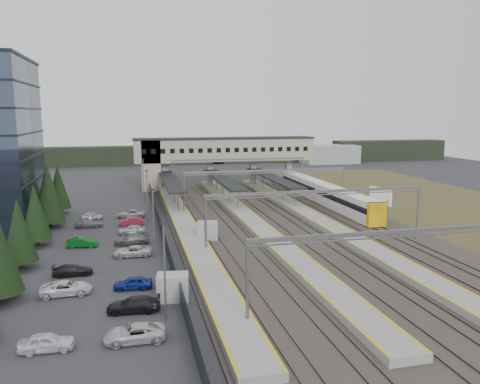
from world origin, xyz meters
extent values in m
plane|color=#2B2B2D|center=(0.00, 0.00, 0.00)|extent=(220.00, 220.00, 0.00)
cylinder|color=black|center=(-22.00, -9.00, 0.60)|extent=(0.44, 0.44, 1.20)
cone|color=black|center=(-22.00, -9.00, 4.40)|extent=(3.54, 3.54, 6.80)
cylinder|color=black|center=(-22.00, 0.00, 0.60)|extent=(0.44, 0.44, 1.20)
cone|color=black|center=(-22.00, 0.00, 4.50)|extent=(3.64, 3.64, 7.00)
cylinder|color=black|center=(-22.00, 10.00, 0.60)|extent=(0.44, 0.44, 1.20)
cone|color=black|center=(-22.00, 10.00, 5.25)|extent=(4.42, 4.42, 8.50)
cylinder|color=black|center=(-22.00, 20.00, 0.60)|extent=(0.44, 0.44, 1.20)
cone|color=black|center=(-22.00, 20.00, 4.60)|extent=(3.74, 3.74, 7.20)
imported|color=silver|center=(-16.50, -28.00, 0.64)|extent=(3.81, 1.60, 1.29)
imported|color=silver|center=(-16.50, -17.40, 0.64)|extent=(4.70, 2.35, 1.28)
imported|color=black|center=(-16.50, -12.10, 0.58)|extent=(4.04, 1.78, 1.15)
imported|color=#0A5214|center=(-16.50, -1.50, 0.62)|extent=(3.89, 1.69, 1.25)
imported|color=slate|center=(-16.50, 9.10, 0.57)|extent=(3.93, 1.63, 1.14)
imported|color=#B6B7BC|center=(-16.50, 14.40, 0.57)|extent=(3.43, 1.56, 1.14)
imported|color=silver|center=(-10.50, -28.00, 0.62)|extent=(4.52, 2.13, 1.25)
imported|color=black|center=(-10.50, -22.70, 0.64)|extent=(4.59, 2.24, 1.29)
imported|color=navy|center=(-10.50, -17.40, 0.62)|extent=(3.74, 1.77, 1.23)
imported|color=#BDBDBD|center=(-10.50, -6.80, 0.61)|extent=(4.51, 2.26, 1.23)
imported|color=#525559|center=(-10.50, -1.50, 0.64)|extent=(4.54, 2.15, 1.28)
imported|color=#B8B8BE|center=(-10.50, 3.80, 0.62)|extent=(3.77, 1.77, 1.25)
imported|color=maroon|center=(-10.50, 9.10, 0.60)|extent=(3.67, 1.32, 1.21)
imported|color=#A4A5AA|center=(-10.50, 14.40, 0.63)|extent=(4.69, 2.44, 1.26)
cylinder|color=slate|center=(-8.00, -25.00, 4.00)|extent=(0.16, 0.16, 8.00)
cube|color=black|center=(-8.00, -25.00, 8.00)|extent=(0.50, 0.25, 0.15)
cylinder|color=slate|center=(-8.00, -8.00, 4.00)|extent=(0.16, 0.16, 8.00)
cube|color=black|center=(-8.00, -8.00, 8.00)|extent=(0.50, 0.25, 0.15)
cylinder|color=slate|center=(-8.00, 10.00, 4.00)|extent=(0.16, 0.16, 8.00)
cube|color=black|center=(-8.00, 10.00, 8.00)|extent=(0.50, 0.25, 0.15)
cylinder|color=slate|center=(-8.00, 28.00, 4.00)|extent=(0.16, 0.16, 8.00)
cube|color=black|center=(-8.00, 28.00, 8.00)|extent=(0.50, 0.25, 0.15)
cube|color=#26282B|center=(-6.50, 5.00, 1.00)|extent=(0.08, 90.00, 2.00)
cube|color=#9DA0A2|center=(-7.05, -20.78, 1.16)|extent=(3.02, 2.38, 2.32)
cube|color=#9DA0A2|center=(-0.80, -1.85, 1.22)|extent=(2.98, 2.62, 2.44)
cube|color=#363029|center=(12.00, 5.00, 0.10)|extent=(34.00, 90.00, 0.20)
cube|color=#59544C|center=(-0.72, 5.00, 0.28)|extent=(0.08, 90.00, 0.14)
cube|color=#59544C|center=(0.72, 5.00, 0.28)|extent=(0.08, 90.00, 0.14)
cube|color=#59544C|center=(3.28, 5.00, 0.28)|extent=(0.08, 90.00, 0.14)
cube|color=#59544C|center=(4.72, 5.00, 0.28)|extent=(0.08, 90.00, 0.14)
cube|color=#59544C|center=(9.28, 5.00, 0.28)|extent=(0.08, 90.00, 0.14)
cube|color=#59544C|center=(10.72, 5.00, 0.28)|extent=(0.08, 90.00, 0.14)
cube|color=#59544C|center=(13.28, 5.00, 0.28)|extent=(0.08, 90.00, 0.14)
cube|color=#59544C|center=(14.72, 5.00, 0.28)|extent=(0.08, 90.00, 0.14)
cube|color=#59544C|center=(19.28, 5.00, 0.28)|extent=(0.08, 90.00, 0.14)
cube|color=#59544C|center=(20.72, 5.00, 0.28)|extent=(0.08, 90.00, 0.14)
cube|color=#59544C|center=(23.28, 5.00, 0.28)|extent=(0.08, 90.00, 0.14)
cube|color=#59544C|center=(24.72, 5.00, 0.28)|extent=(0.08, 90.00, 0.14)
cube|color=gray|center=(-3.00, 5.00, 0.45)|extent=(3.20, 82.00, 0.90)
cube|color=gold|center=(-4.45, 5.00, 0.91)|extent=(0.25, 82.00, 0.02)
cube|color=gold|center=(-1.55, 5.00, 0.91)|extent=(0.25, 82.00, 0.02)
cube|color=gray|center=(7.00, 5.00, 0.45)|extent=(3.20, 82.00, 0.90)
cube|color=gold|center=(5.55, 5.00, 0.91)|extent=(0.25, 82.00, 0.02)
cube|color=gold|center=(8.45, 5.00, 0.91)|extent=(0.25, 82.00, 0.02)
cube|color=gray|center=(17.00, 5.00, 0.45)|extent=(3.20, 82.00, 0.90)
cube|color=gold|center=(15.55, 5.00, 0.91)|extent=(0.25, 82.00, 0.02)
cube|color=gold|center=(18.45, 5.00, 0.91)|extent=(0.25, 82.00, 0.02)
cube|color=black|center=(-3.00, 27.00, 4.00)|extent=(3.00, 30.00, 0.25)
cube|color=slate|center=(-3.00, 27.00, 3.85)|extent=(3.10, 30.00, 0.12)
cylinder|color=slate|center=(-3.00, 14.00, 2.40)|extent=(0.20, 0.20, 3.10)
cylinder|color=slate|center=(-3.00, 20.50, 2.40)|extent=(0.20, 0.20, 3.10)
cylinder|color=slate|center=(-3.00, 27.00, 2.40)|extent=(0.20, 0.20, 3.10)
cylinder|color=slate|center=(-3.00, 33.50, 2.40)|extent=(0.20, 0.20, 3.10)
cylinder|color=slate|center=(-3.00, 40.00, 2.40)|extent=(0.20, 0.20, 3.10)
cube|color=black|center=(7.00, 27.00, 4.00)|extent=(3.00, 30.00, 0.25)
cube|color=slate|center=(7.00, 27.00, 3.85)|extent=(3.10, 30.00, 0.12)
cylinder|color=slate|center=(7.00, 14.00, 2.40)|extent=(0.20, 0.20, 3.10)
cylinder|color=slate|center=(7.00, 20.50, 2.40)|extent=(0.20, 0.20, 3.10)
cylinder|color=slate|center=(7.00, 27.00, 2.40)|extent=(0.20, 0.20, 3.10)
cylinder|color=slate|center=(7.00, 33.50, 2.40)|extent=(0.20, 0.20, 3.10)
cylinder|color=slate|center=(7.00, 40.00, 2.40)|extent=(0.20, 0.20, 3.10)
cube|color=black|center=(17.00, 27.00, 4.00)|extent=(3.00, 30.00, 0.25)
cube|color=slate|center=(17.00, 27.00, 3.85)|extent=(3.10, 30.00, 0.12)
cylinder|color=slate|center=(17.00, 14.00, 2.40)|extent=(0.20, 0.20, 3.10)
cylinder|color=slate|center=(17.00, 20.50, 2.40)|extent=(0.20, 0.20, 3.10)
cylinder|color=slate|center=(17.00, 27.00, 2.40)|extent=(0.20, 0.20, 3.10)
cylinder|color=slate|center=(17.00, 33.50, 2.40)|extent=(0.20, 0.20, 3.10)
cylinder|color=slate|center=(17.00, 40.00, 2.40)|extent=(0.20, 0.20, 3.10)
cube|color=#A39B82|center=(10.50, 42.00, 8.50)|extent=(40.00, 6.00, 5.00)
cube|color=black|center=(10.50, 42.00, 11.05)|extent=(40.40, 6.40, 0.30)
cube|color=#A39B82|center=(-6.00, 42.00, 5.50)|extent=(4.00, 6.00, 11.00)
cube|color=black|center=(-7.50, 38.98, 8.60)|extent=(1.00, 0.06, 1.00)
cube|color=black|center=(-5.50, 38.98, 8.60)|extent=(1.00, 0.06, 1.00)
cube|color=black|center=(-3.50, 38.98, 8.60)|extent=(1.00, 0.06, 1.00)
cube|color=black|center=(-1.50, 38.98, 8.60)|extent=(1.00, 0.06, 1.00)
cube|color=black|center=(0.50, 38.98, 8.60)|extent=(1.00, 0.06, 1.00)
cube|color=black|center=(2.50, 38.98, 8.60)|extent=(1.00, 0.06, 1.00)
cube|color=black|center=(4.50, 38.98, 8.60)|extent=(1.00, 0.06, 1.00)
cube|color=black|center=(6.50, 38.98, 8.60)|extent=(1.00, 0.06, 1.00)
cube|color=black|center=(8.50, 38.98, 8.60)|extent=(1.00, 0.06, 1.00)
cube|color=black|center=(10.50, 38.98, 8.60)|extent=(1.00, 0.06, 1.00)
cube|color=black|center=(12.50, 38.98, 8.60)|extent=(1.00, 0.06, 1.00)
cube|color=black|center=(14.50, 38.98, 8.60)|extent=(1.00, 0.06, 1.00)
cube|color=black|center=(16.50, 38.98, 8.60)|extent=(1.00, 0.06, 1.00)
cube|color=black|center=(18.50, 38.98, 8.60)|extent=(1.00, 0.06, 1.00)
cube|color=black|center=(20.50, 38.98, 8.60)|extent=(1.00, 0.06, 1.00)
cube|color=black|center=(22.50, 38.98, 8.60)|extent=(1.00, 0.06, 1.00)
cube|color=black|center=(24.50, 38.98, 8.60)|extent=(1.00, 0.06, 1.00)
cube|color=black|center=(26.50, 38.98, 8.60)|extent=(1.00, 0.06, 1.00)
cube|color=black|center=(28.50, 38.98, 8.60)|extent=(1.00, 0.06, 1.00)
cube|color=gray|center=(-4.50, 42.00, 3.00)|extent=(1.20, 1.60, 6.00)
cube|color=gray|center=(-3.00, 42.00, 3.00)|extent=(1.20, 1.60, 6.00)
cube|color=gray|center=(7.00, 42.00, 3.00)|extent=(1.20, 1.60, 6.00)
cube|color=gray|center=(17.00, 42.00, 3.00)|extent=(1.20, 1.60, 6.00)
cube|color=gray|center=(25.50, 42.00, 3.00)|extent=(1.20, 1.60, 6.00)
cylinder|color=slate|center=(-2.00, -28.00, 3.50)|extent=(0.28, 0.28, 7.00)
cube|color=slate|center=(12.00, -28.00, 7.00)|extent=(28.40, 0.25, 0.35)
cube|color=slate|center=(12.00, -28.00, 6.60)|extent=(28.40, 0.12, 0.12)
cylinder|color=slate|center=(-2.00, -8.00, 3.50)|extent=(0.28, 0.28, 7.00)
cylinder|color=slate|center=(26.00, -8.00, 3.50)|extent=(0.28, 0.28, 7.00)
cube|color=slate|center=(12.00, -8.00, 7.00)|extent=(28.40, 0.25, 0.35)
cube|color=slate|center=(12.00, -8.00, 6.60)|extent=(28.40, 0.12, 0.12)
cylinder|color=slate|center=(-2.00, 14.00, 3.50)|extent=(0.28, 0.28, 7.00)
cylinder|color=slate|center=(26.00, 14.00, 3.50)|extent=(0.28, 0.28, 7.00)
cube|color=slate|center=(12.00, 14.00, 7.00)|extent=(28.40, 0.25, 0.35)
cube|color=slate|center=(12.00, 14.00, 6.60)|extent=(28.40, 0.12, 0.12)
cylinder|color=slate|center=(-2.00, 34.00, 3.50)|extent=(0.28, 0.28, 7.00)
cylinder|color=slate|center=(26.00, 34.00, 3.50)|extent=(0.28, 0.28, 7.00)
cube|color=slate|center=(12.00, 34.00, 7.00)|extent=(28.40, 0.25, 0.35)
cube|color=slate|center=(12.00, 34.00, 6.60)|extent=(28.40, 0.12, 0.12)
cube|color=white|center=(24.00, 8.23, 2.05)|extent=(2.74, 18.97, 3.52)
cube|color=black|center=(24.00, 8.23, 2.45)|extent=(2.80, 18.37, 0.88)
cube|color=slate|center=(24.00, 8.23, 0.54)|extent=(2.35, 17.57, 0.49)
cube|color=white|center=(24.00, 27.80, 2.05)|extent=(2.74, 18.97, 3.52)
cube|color=black|center=(24.00, 27.80, 2.45)|extent=(2.80, 18.37, 0.88)
cube|color=slate|center=(24.00, 27.80, 0.54)|extent=(2.35, 17.57, 0.49)
cube|color=#F5BA0A|center=(24.00, -1.16, 2.05)|extent=(2.76, 0.90, 3.52)
cylinder|color=slate|center=(29.47, 5.19, 1.43)|extent=(0.20, 0.20, 2.86)
cylinder|color=slate|center=(29.47, 9.55, 1.43)|extent=(0.20, 0.20, 2.86)
cube|color=silver|center=(29.47, 7.37, 3.10)|extent=(1.07, 5.31, 2.68)
cube|color=#443B23|center=(45.00, 5.00, 0.03)|extent=(34.00, 120.00, 0.06)
cube|color=black|center=(-10.00, 95.00, 3.00)|extent=(60.00, 8.00, 6.00)
cube|color=black|center=(40.00, 95.00, 2.50)|extent=(50.00, 8.00, 5.00)
cube|color=black|center=(80.00, 90.00, 3.50)|extent=(40.00, 8.00, 7.00)
cube|color=#9DA0A2|center=(55.00, 85.00, 3.00)|extent=(18.00, 10.00, 6.00)
camera|label=1|loc=(-10.33, -60.82, 16.44)|focal=35.00mm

